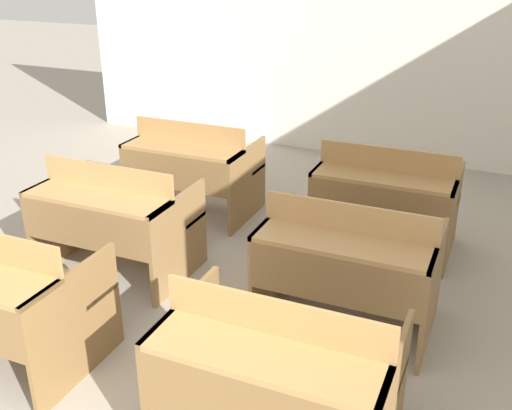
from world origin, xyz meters
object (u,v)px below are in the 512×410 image
bench_second_right (348,263)px  bench_third_left (193,166)px  bench_front_right (277,373)px  bench_third_right (385,197)px  bench_second_left (114,217)px

bench_second_right → bench_third_left: bearing=145.9°
bench_front_right → bench_third_right: same height
bench_front_right → bench_third_left: size_ratio=1.00×
bench_second_right → bench_third_right: 1.18m
bench_front_right → bench_third_left: 2.92m
bench_second_right → bench_front_right: bearing=-91.1°
bench_front_right → bench_third_left: (-1.74, 2.35, 0.00)m
bench_third_right → bench_third_left: bearing=179.4°
bench_second_right → bench_third_left: (-1.77, 1.19, 0.00)m
bench_second_left → bench_second_right: bearing=0.0°
bench_front_right → bench_third_right: bearing=89.8°
bench_third_left → bench_third_right: (1.75, -0.02, 0.00)m
bench_third_right → bench_front_right: bearing=-90.2°
bench_front_right → bench_second_right: same height
bench_second_left → bench_third_left: 1.19m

